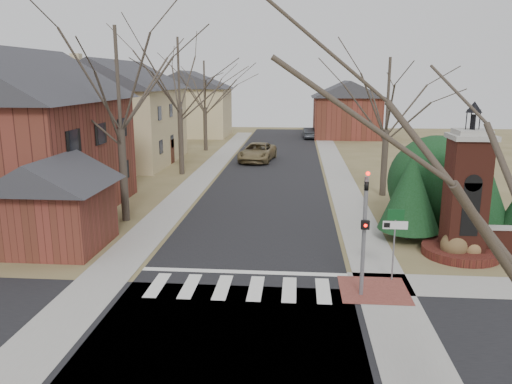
# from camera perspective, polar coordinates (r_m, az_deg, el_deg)

# --- Properties ---
(ground) EXTENTS (120.00, 120.00, 0.00)m
(ground) POSITION_cam_1_polar(r_m,az_deg,el_deg) (17.55, -2.25, -11.98)
(ground) COLOR brown
(ground) RESTS_ON ground
(main_street) EXTENTS (8.00, 70.00, 0.01)m
(main_street) POSITION_cam_1_polar(r_m,az_deg,el_deg) (38.55, 1.74, 1.92)
(main_street) COLOR black
(main_street) RESTS_ON ground
(cross_street) EXTENTS (120.00, 8.00, 0.01)m
(cross_street) POSITION_cam_1_polar(r_m,az_deg,el_deg) (14.90, -3.71, -16.81)
(cross_street) COLOR black
(cross_street) RESTS_ON ground
(crosswalk_zone) EXTENTS (8.00, 2.20, 0.02)m
(crosswalk_zone) POSITION_cam_1_polar(r_m,az_deg,el_deg) (18.27, -1.94, -10.90)
(crosswalk_zone) COLOR silver
(crosswalk_zone) RESTS_ON ground
(stop_bar) EXTENTS (8.00, 0.35, 0.02)m
(stop_bar) POSITION_cam_1_polar(r_m,az_deg,el_deg) (19.64, -1.42, -9.14)
(stop_bar) COLOR silver
(stop_bar) RESTS_ON ground
(sidewalk_right_main) EXTENTS (2.00, 60.00, 0.02)m
(sidewalk_right_main) POSITION_cam_1_polar(r_m,az_deg,el_deg) (38.63, 9.47, 1.78)
(sidewalk_right_main) COLOR gray
(sidewalk_right_main) RESTS_ON ground
(sidewalk_left) EXTENTS (2.00, 60.00, 0.02)m
(sidewalk_left) POSITION_cam_1_polar(r_m,az_deg,el_deg) (39.17, -5.89, 2.04)
(sidewalk_left) COLOR gray
(sidewalk_left) RESTS_ON ground
(curb_apron) EXTENTS (2.40, 2.40, 0.02)m
(curb_apron) POSITION_cam_1_polar(r_m,az_deg,el_deg) (18.55, 13.31, -10.87)
(curb_apron) COLOR brown
(curb_apron) RESTS_ON ground
(traffic_signal_pole) EXTENTS (0.28, 0.41, 4.50)m
(traffic_signal_pole) POSITION_cam_1_polar(r_m,az_deg,el_deg) (17.20, 12.31, -3.58)
(traffic_signal_pole) COLOR slate
(traffic_signal_pole) RESTS_ON ground
(sign_post) EXTENTS (0.90, 0.07, 2.75)m
(sign_post) POSITION_cam_1_polar(r_m,az_deg,el_deg) (18.93, 15.57, -4.25)
(sign_post) COLOR slate
(sign_post) RESTS_ON ground
(brick_gate_monument) EXTENTS (3.20, 3.20, 6.47)m
(brick_gate_monument) POSITION_cam_1_polar(r_m,az_deg,el_deg) (22.54, 22.75, -1.48)
(brick_gate_monument) COLOR #522218
(brick_gate_monument) RESTS_ON ground
(house_brick_left) EXTENTS (9.80, 11.80, 9.42)m
(house_brick_left) POSITION_cam_1_polar(r_m,az_deg,el_deg) (29.95, -25.47, 6.48)
(house_brick_left) COLOR maroon
(house_brick_left) RESTS_ON ground
(house_stucco_left) EXTENTS (9.80, 12.80, 9.28)m
(house_stucco_left) POSITION_cam_1_polar(r_m,az_deg,el_deg) (45.59, -15.29, 9.00)
(house_stucco_left) COLOR tan
(house_stucco_left) RESTS_ON ground
(garage_left) EXTENTS (4.80, 4.80, 4.29)m
(garage_left) POSITION_cam_1_polar(r_m,az_deg,el_deg) (23.41, -22.03, -0.73)
(garage_left) COLOR maroon
(garage_left) RESTS_ON ground
(house_distant_left) EXTENTS (10.80, 8.80, 8.53)m
(house_distant_left) POSITION_cam_1_polar(r_m,az_deg,el_deg) (65.37, -7.70, 10.11)
(house_distant_left) COLOR tan
(house_distant_left) RESTS_ON ground
(house_distant_right) EXTENTS (8.80, 8.80, 7.30)m
(house_distant_right) POSITION_cam_1_polar(r_m,az_deg,el_deg) (64.17, 10.29, 9.43)
(house_distant_right) COLOR maroon
(house_distant_right) RESTS_ON ground
(evergreen_near) EXTENTS (2.80, 2.80, 4.10)m
(evergreen_near) POSITION_cam_1_polar(r_m,az_deg,el_deg) (23.92, 17.24, 0.07)
(evergreen_near) COLOR #473D33
(evergreen_near) RESTS_ON ground
(evergreen_mid) EXTENTS (3.40, 3.40, 4.70)m
(evergreen_mid) POSITION_cam_1_polar(r_m,az_deg,el_deg) (25.89, 23.87, 1.17)
(evergreen_mid) COLOR #473D33
(evergreen_mid) RESTS_ON ground
(evergreen_mass) EXTENTS (4.80, 4.80, 4.80)m
(evergreen_mass) POSITION_cam_1_polar(r_m,az_deg,el_deg) (26.71, 19.91, 1.40)
(evergreen_mass) COLOR black
(evergreen_mass) RESTS_ON ground
(bare_tree_0) EXTENTS (8.05, 8.05, 11.15)m
(bare_tree_0) POSITION_cam_1_polar(r_m,az_deg,el_deg) (26.37, -15.58, 13.16)
(bare_tree_0) COLOR #473D33
(bare_tree_0) RESTS_ON ground
(bare_tree_1) EXTENTS (8.40, 8.40, 11.64)m
(bare_tree_1) POSITION_cam_1_polar(r_m,az_deg,el_deg) (38.84, -8.85, 13.76)
(bare_tree_1) COLOR #473D33
(bare_tree_1) RESTS_ON ground
(bare_tree_2) EXTENTS (7.35, 7.35, 10.19)m
(bare_tree_2) POSITION_cam_1_polar(r_m,az_deg,el_deg) (51.66, -5.94, 12.50)
(bare_tree_2) COLOR #473D33
(bare_tree_2) RESTS_ON ground
(bare_tree_3) EXTENTS (7.00, 7.00, 9.70)m
(bare_tree_3) POSITION_cam_1_polar(r_m,az_deg,el_deg) (32.26, 14.91, 11.29)
(bare_tree_3) COLOR #473D33
(bare_tree_3) RESTS_ON ground
(pickup_truck) EXTENTS (3.40, 6.16, 1.63)m
(pickup_truck) POSITION_cam_1_polar(r_m,az_deg,el_deg) (45.00, 0.16, 4.57)
(pickup_truck) COLOR olive
(pickup_truck) RESTS_ON ground
(distant_car) EXTENTS (1.73, 4.27, 1.38)m
(distant_car) POSITION_cam_1_polar(r_m,az_deg,el_deg) (62.28, 6.10, 6.73)
(distant_car) COLOR #32353A
(distant_car) RESTS_ON ground
(dry_shrub_left) EXTENTS (1.12, 1.12, 1.12)m
(dry_shrub_left) POSITION_cam_1_polar(r_m,az_deg,el_deg) (22.49, 21.72, -5.68)
(dry_shrub_left) COLOR brown
(dry_shrub_left) RESTS_ON ground
(dry_shrub_right) EXTENTS (0.91, 0.91, 0.91)m
(dry_shrub_right) POSITION_cam_1_polar(r_m,az_deg,el_deg) (22.74, 23.39, -5.92)
(dry_shrub_right) COLOR brown
(dry_shrub_right) RESTS_ON ground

